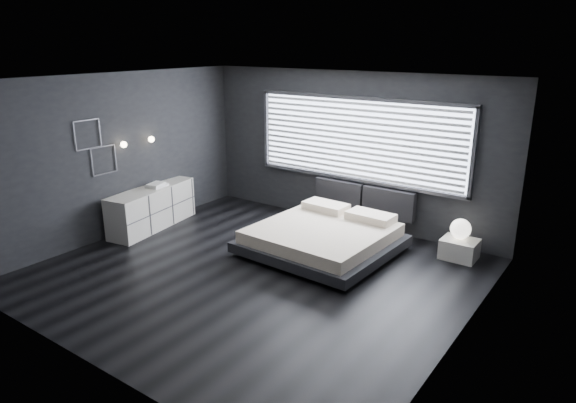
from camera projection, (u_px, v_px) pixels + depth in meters
The scene contains 12 objects.
room at pixel (253, 182), 7.19m from camera, with size 6.04×6.00×2.80m.
window at pixel (357, 140), 9.11m from camera, with size 4.14×0.09×1.52m.
headboard at pixel (363, 198), 9.27m from camera, with size 1.96×0.16×0.52m.
sconce_near at pixel (124, 145), 8.76m from camera, with size 0.18×0.11×0.11m.
sconce_far at pixel (151, 139), 9.23m from camera, with size 0.18×0.11×0.11m.
wall_art_upper at pixel (88, 135), 8.27m from camera, with size 0.01×0.48×0.48m.
wall_art_lower at pixel (104, 160), 8.61m from camera, with size 0.01×0.48×0.48m.
bed at pixel (323, 237), 8.30m from camera, with size 2.28×2.19×0.57m.
nightstand at pixel (459, 249), 8.09m from camera, with size 0.54×0.45×0.32m, color beige.
orb_lamp at pixel (461, 229), 8.05m from camera, with size 0.32×0.32×0.32m, color white.
dresser at pixel (152, 208), 9.39m from camera, with size 0.82×1.93×0.75m.
book_stack at pixel (157, 185), 9.34m from camera, with size 0.32×0.39×0.07m.
Camera 1 is at (4.42, -5.37, 3.31)m, focal length 32.00 mm.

